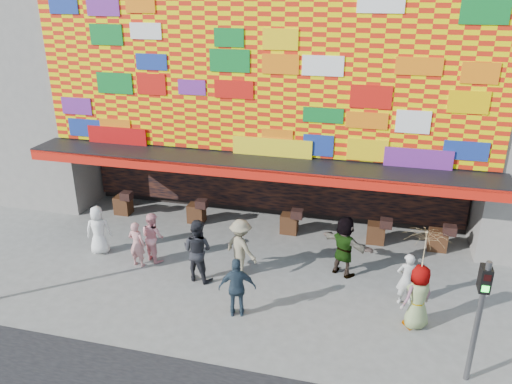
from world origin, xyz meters
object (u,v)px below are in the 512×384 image
signal_right (480,309)px  ped_b (137,244)px  ped_a (98,230)px  ped_i (153,237)px  ped_d (241,248)px  ped_f (344,246)px  ped_e (237,288)px  parasol (425,250)px  ped_c (197,250)px  ped_h (407,279)px  ped_g (418,297)px

signal_right → ped_b: (-9.35, 2.68, -1.11)m
ped_a → ped_i: bearing=160.6°
ped_b → ped_d: ped_d is taller
ped_a → ped_f: (7.85, 0.64, 0.13)m
ped_e → parasol: 4.81m
signal_right → ped_e: bearing=169.9°
ped_c → ped_b: bearing=4.9°
ped_f → parasol: size_ratio=0.95×
ped_f → ped_a: bearing=34.0°
ped_b → ped_h: ped_h is taller
ped_c → ped_g: 6.23m
signal_right → ped_i: (-9.03, 3.16, -1.05)m
signal_right → ped_f: signal_right is taller
ped_a → ped_c: (3.70, -0.71, 0.15)m
ped_a → ped_i: size_ratio=1.01×
signal_right → ped_e: (-5.61, 1.00, -1.02)m
ped_c → parasol: size_ratio=0.97×
ped_a → ped_c: 3.77m
ped_a → ped_d: bearing=158.2°
ped_c → ped_h: bearing=-165.6°
ped_e → parasol: bearing=173.7°
ped_c → ped_i: 1.94m
ped_d → ped_e: ped_d is taller
ped_e → ped_g: 4.60m
ped_f → ped_i: bearing=35.3°
ped_b → ped_i: 0.58m
ped_i → ped_c: bearing=-172.2°
ped_i → ped_g: bearing=-160.3°
signal_right → parasol: (-1.06, 1.67, 0.37)m
signal_right → ped_a: 11.43m
ped_d → ped_h: ped_d is taller
ped_d → parasol: 5.36m
ped_b → ped_f: size_ratio=0.79×
ped_e → parasol: size_ratio=0.84×
signal_right → ped_a: signal_right is taller
ped_i → ped_d: bearing=-152.9°
ped_c → ped_i: bearing=-10.5°
signal_right → parasol: bearing=122.3°
ped_a → ped_d: 4.86m
ped_f → ped_g: bearing=163.5°
ped_d → ped_b: bearing=34.9°
ped_c → parasol: 6.36m
ped_e → ped_a: bearing=-36.6°
parasol → ped_h: bearing=103.9°
signal_right → ped_h: (-1.31, 2.67, -1.09)m
signal_right → ped_b: 9.79m
ped_d → ped_e: size_ratio=1.07×
signal_right → ped_f: (-3.09, 3.77, -0.91)m
signal_right → ped_b: bearing=164.0°
signal_right → ped_d: (-6.09, 3.00, -0.96)m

